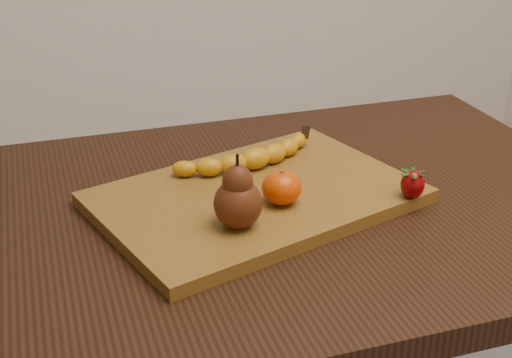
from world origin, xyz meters
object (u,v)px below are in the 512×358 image
object	(u,v)px
mandarin	(282,188)
pear	(238,191)
cutting_board	(256,197)
table	(285,256)

from	to	relation	value
mandarin	pear	bearing A→B (deg)	-150.61
cutting_board	pear	distance (m)	0.12
table	pear	xyz separation A→B (m)	(-0.10, -0.09, 0.17)
pear	mandarin	size ratio (longest dim) A/B	1.79
table	pear	world-z (taller)	pear
table	mandarin	distance (m)	0.15
mandarin	table	bearing A→B (deg)	60.82
cutting_board	mandarin	distance (m)	0.06
cutting_board	mandarin	size ratio (longest dim) A/B	7.96
table	cutting_board	world-z (taller)	cutting_board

